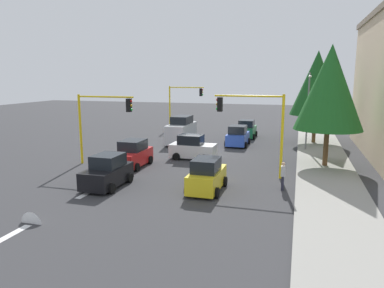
{
  "coord_description": "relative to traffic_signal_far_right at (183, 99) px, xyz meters",
  "views": [
    {
      "loc": [
        29.91,
        8.49,
        6.6
      ],
      "look_at": [
        1.91,
        0.19,
        1.2
      ],
      "focal_mm": 33.96,
      "sensor_mm": 36.0,
      "label": 1
    }
  ],
  "objects": [
    {
      "name": "ground_plane",
      "position": [
        14.0,
        5.66,
        -3.88
      ],
      "size": [
        120.0,
        120.0,
        0.0
      ],
      "primitive_type": "plane",
      "color": "#353538"
    },
    {
      "name": "car_white",
      "position": [
        16.0,
        5.93,
        -2.98
      ],
      "size": [
        2.07,
        3.66,
        1.98
      ],
      "color": "white",
      "rests_on": "ground"
    },
    {
      "name": "car_yellow",
      "position": [
        23.97,
        9.14,
        -2.98
      ],
      "size": [
        3.73,
        1.93,
        1.98
      ],
      "color": "yellow",
      "rests_on": "ground"
    },
    {
      "name": "car_green",
      "position": [
        4.23,
        8.68,
        -2.98
      ],
      "size": [
        3.61,
        2.09,
        1.98
      ],
      "color": "#1E7238",
      "rests_on": "ground"
    },
    {
      "name": "lane_arrow_near",
      "position": [
        25.51,
        2.66,
        -3.87
      ],
      "size": [
        2.4,
        1.1,
        1.1
      ],
      "color": "silver",
      "rests_on": "ground"
    },
    {
      "name": "car_red",
      "position": [
        19.79,
        2.35,
        -2.98
      ],
      "size": [
        3.91,
        2.11,
        1.98
      ],
      "color": "red",
      "rests_on": "ground"
    },
    {
      "name": "pedestrian_crossing",
      "position": [
        22.54,
        13.42,
        -2.97
      ],
      "size": [
        0.4,
        0.24,
        1.7
      ],
      "color": "#262638",
      "rests_on": "ground"
    },
    {
      "name": "traffic_signal_far_right",
      "position": [
        0.0,
        0.0,
        0.0
      ],
      "size": [
        0.36,
        4.59,
        5.47
      ],
      "color": "yellow",
      "rests_on": "ground"
    },
    {
      "name": "sidewalk_kerb",
      "position": [
        9.0,
        16.16,
        -3.8
      ],
      "size": [
        80.0,
        4.0,
        0.15
      ],
      "primitive_type": "cube",
      "color": "gray",
      "rests_on": "ground"
    },
    {
      "name": "street_lamp_curbside",
      "position": [
        10.39,
        14.86,
        0.47
      ],
      "size": [
        2.15,
        0.28,
        7.0
      ],
      "color": "slate",
      "rests_on": "ground"
    },
    {
      "name": "tree_roadside_mid",
      "position": [
        6.0,
        15.66,
        2.14
      ],
      "size": [
        4.99,
        4.99,
        9.15
      ],
      "color": "brown",
      "rests_on": "ground"
    },
    {
      "name": "lane_arrow_mid",
      "position": [
        31.51,
        2.66,
        -3.87
      ],
      "size": [
        2.4,
        1.1,
        1.1
      ],
      "color": "silver",
      "rests_on": "ground"
    },
    {
      "name": "tree_roadside_near",
      "position": [
        16.0,
        16.16,
        1.98
      ],
      "size": [
        4.86,
        4.86,
        8.91
      ],
      "color": "brown",
      "rests_on": "ground"
    },
    {
      "name": "car_blue",
      "position": [
        9.18,
        8.52,
        -2.98
      ],
      "size": [
        3.69,
        2.12,
        1.98
      ],
      "color": "blue",
      "rests_on": "ground"
    },
    {
      "name": "traffic_signal_near_left",
      "position": [
        20.0,
        11.34,
        0.04
      ],
      "size": [
        0.36,
        4.59,
        5.53
      ],
      "color": "yellow",
      "rests_on": "ground"
    },
    {
      "name": "traffic_signal_near_right",
      "position": [
        20.0,
        0.02,
        -0.1
      ],
      "size": [
        0.36,
        4.59,
        5.32
      ],
      "color": "yellow",
      "rests_on": "ground"
    },
    {
      "name": "car_black",
      "position": [
        24.85,
        3.12,
        -2.98
      ],
      "size": [
        3.76,
        2.08,
        1.98
      ],
      "color": "black",
      "rests_on": "ground"
    },
    {
      "name": "delivery_van_silver",
      "position": [
        9.73,
        2.9,
        -2.6
      ],
      "size": [
        4.8,
        2.22,
        2.77
      ],
      "color": "#B2B5BA",
      "rests_on": "ground"
    }
  ]
}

